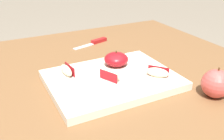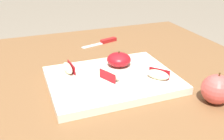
{
  "view_description": "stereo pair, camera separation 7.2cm",
  "coord_description": "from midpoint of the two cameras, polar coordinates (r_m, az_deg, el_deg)",
  "views": [
    {
      "loc": [
        -0.23,
        -0.67,
        1.1
      ],
      "look_at": [
        0.06,
        -0.09,
        0.79
      ],
      "focal_mm": 40.9,
      "sensor_mm": 36.0,
      "label": 1
    },
    {
      "loc": [
        -0.16,
        -0.7,
        1.1
      ],
      "look_at": [
        0.06,
        -0.09,
        0.79
      ],
      "focal_mm": 40.9,
      "sensor_mm": 36.0,
      "label": 2
    }
  ],
  "objects": [
    {
      "name": "apple_wedge_front",
      "position": [
        0.72,
        7.38,
        -0.58
      ],
      "size": [
        0.06,
        0.06,
        0.03
      ],
      "color": "beige",
      "rests_on": "cutting_board"
    },
    {
      "name": "dining_table",
      "position": [
        0.85,
        -9.31,
        -7.6
      ],
      "size": [
        1.18,
        0.89,
        0.74
      ],
      "color": "brown",
      "rests_on": "ground_plane"
    },
    {
      "name": "whole_apple_pink_lady",
      "position": [
        0.69,
        19.55,
        -2.96
      ],
      "size": [
        0.08,
        0.08,
        0.08
      ],
      "color": "#D14C47",
      "rests_on": "dining_table"
    },
    {
      "name": "paring_knife",
      "position": [
        1.05,
        -5.47,
        6.31
      ],
      "size": [
        0.16,
        0.06,
        0.01
      ],
      "color": "silver",
      "rests_on": "dining_table"
    },
    {
      "name": "cutting_board",
      "position": [
        0.73,
        -2.81,
        -2.26
      ],
      "size": [
        0.36,
        0.27,
        0.02
      ],
      "color": "beige",
      "rests_on": "dining_table"
    },
    {
      "name": "apple_wedge_back",
      "position": [
        0.7,
        -3.19,
        -1.17
      ],
      "size": [
        0.05,
        0.07,
        0.03
      ],
      "color": "beige",
      "rests_on": "cutting_board"
    },
    {
      "name": "apple_wedge_middle",
      "position": [
        0.75,
        -12.85,
        -0.11
      ],
      "size": [
        0.03,
        0.07,
        0.03
      ],
      "color": "beige",
      "rests_on": "cutting_board"
    },
    {
      "name": "apple_half_skin_up",
      "position": [
        0.79,
        -1.66,
        2.36
      ],
      "size": [
        0.07,
        0.07,
        0.05
      ],
      "color": "maroon",
      "rests_on": "cutting_board"
    }
  ]
}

